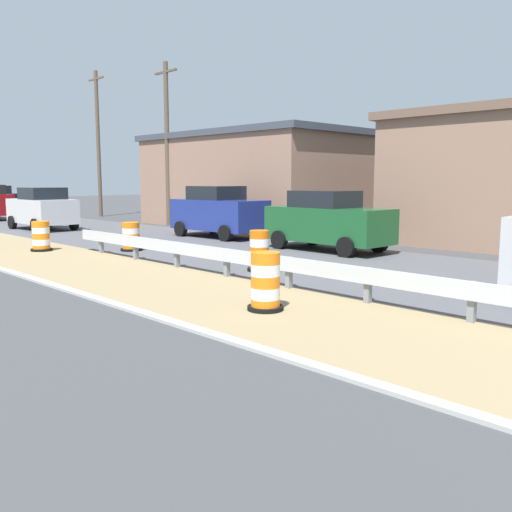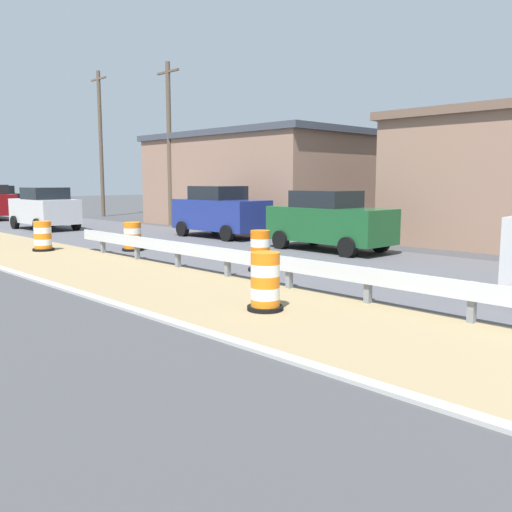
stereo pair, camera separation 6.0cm
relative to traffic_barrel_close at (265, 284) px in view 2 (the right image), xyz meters
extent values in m
cube|color=slate|center=(1.85, -3.04, -0.14)|extent=(0.12, 0.12, 0.70)
cube|color=slate|center=(1.85, -0.97, -0.14)|extent=(0.12, 0.12, 0.70)
cube|color=slate|center=(1.85, 1.10, -0.14)|extent=(0.12, 0.12, 0.70)
cube|color=slate|center=(1.85, 3.17, -0.14)|extent=(0.12, 0.12, 0.70)
cube|color=slate|center=(1.85, 5.24, -0.14)|extent=(0.12, 0.12, 0.70)
cube|color=slate|center=(1.85, 7.31, -0.14)|extent=(0.12, 0.12, 0.70)
cube|color=slate|center=(1.85, 9.39, -0.14)|extent=(0.12, 0.12, 0.70)
cylinder|color=orange|center=(0.00, 0.00, -0.38)|extent=(0.53, 0.53, 0.22)
cylinder|color=white|center=(0.00, 0.00, -0.16)|extent=(0.53, 0.53, 0.22)
cylinder|color=orange|center=(0.00, 0.00, 0.05)|extent=(0.53, 0.53, 0.22)
cylinder|color=white|center=(0.00, 0.00, 0.27)|extent=(0.53, 0.53, 0.22)
cylinder|color=orange|center=(0.00, 0.00, 0.48)|extent=(0.53, 0.53, 0.22)
cylinder|color=black|center=(0.00, 0.00, -0.45)|extent=(0.67, 0.67, 0.08)
cylinder|color=orange|center=(3.02, 3.21, -0.38)|extent=(0.51, 0.51, 0.21)
cylinder|color=white|center=(3.02, 3.21, -0.16)|extent=(0.51, 0.51, 0.21)
cylinder|color=orange|center=(3.02, 3.21, 0.05)|extent=(0.51, 0.51, 0.21)
cylinder|color=white|center=(3.02, 3.21, 0.26)|extent=(0.51, 0.51, 0.21)
cylinder|color=orange|center=(3.02, 3.21, 0.48)|extent=(0.51, 0.51, 0.21)
cylinder|color=black|center=(3.02, 3.21, -0.45)|extent=(0.64, 0.64, 0.08)
cylinder|color=orange|center=(2.86, 9.20, -0.39)|extent=(0.58, 0.58, 0.19)
cylinder|color=white|center=(2.86, 9.20, -0.20)|extent=(0.58, 0.58, 0.19)
cylinder|color=orange|center=(2.86, 9.20, 0.00)|extent=(0.58, 0.58, 0.19)
cylinder|color=white|center=(2.86, 9.20, 0.19)|extent=(0.58, 0.58, 0.19)
cylinder|color=orange|center=(2.86, 9.20, 0.38)|extent=(0.58, 0.58, 0.19)
cylinder|color=black|center=(2.86, 9.20, -0.45)|extent=(0.72, 0.72, 0.08)
cylinder|color=orange|center=(0.67, 11.28, -0.39)|extent=(0.57, 0.57, 0.20)
cylinder|color=white|center=(0.67, 11.28, -0.19)|extent=(0.57, 0.57, 0.20)
cylinder|color=orange|center=(0.67, 11.28, 0.01)|extent=(0.57, 0.57, 0.20)
cylinder|color=white|center=(0.67, 11.28, 0.21)|extent=(0.57, 0.57, 0.20)
cylinder|color=orange|center=(0.67, 11.28, 0.41)|extent=(0.57, 0.57, 0.20)
cylinder|color=black|center=(0.67, 11.28, -0.45)|extent=(0.71, 0.71, 0.08)
cylinder|color=black|center=(5.42, 26.62, -0.17)|extent=(0.23, 0.64, 0.64)
cube|color=navy|center=(7.90, 10.53, 0.46)|extent=(1.98, 4.27, 1.24)
cube|color=black|center=(7.90, 10.70, 1.36)|extent=(1.73, 1.99, 0.56)
cylinder|color=black|center=(8.87, 9.16, -0.17)|extent=(0.24, 0.65, 0.64)
cylinder|color=black|center=(7.01, 9.11, -0.17)|extent=(0.24, 0.65, 0.64)
cylinder|color=black|center=(8.79, 11.95, -0.17)|extent=(0.24, 0.65, 0.64)
cylinder|color=black|center=(6.93, 11.90, -0.17)|extent=(0.24, 0.65, 0.64)
cube|color=silver|center=(4.14, 19.20, 0.40)|extent=(1.88, 4.05, 1.14)
cube|color=black|center=(4.14, 19.04, 1.25)|extent=(1.68, 1.87, 0.56)
cylinder|color=black|center=(3.21, 20.53, -0.17)|extent=(0.22, 0.64, 0.64)
cylinder|color=black|center=(5.06, 20.54, -0.17)|extent=(0.22, 0.64, 0.64)
cylinder|color=black|center=(3.22, 17.86, -0.17)|extent=(0.22, 0.64, 0.64)
cylinder|color=black|center=(5.08, 17.87, -0.17)|extent=(0.22, 0.64, 0.64)
cylinder|color=black|center=(8.84, 34.43, -0.17)|extent=(0.23, 0.64, 0.64)
cylinder|color=black|center=(8.79, 37.49, -0.17)|extent=(0.23, 0.64, 0.64)
cube|color=#195128|center=(7.65, 4.58, 0.40)|extent=(1.84, 4.44, 1.14)
cube|color=black|center=(7.65, 4.76, 1.25)|extent=(1.61, 2.06, 0.56)
cylinder|color=black|center=(8.48, 3.11, -0.17)|extent=(0.24, 0.65, 0.64)
cylinder|color=black|center=(6.74, 3.15, -0.17)|extent=(0.24, 0.65, 0.64)
cylinder|color=black|center=(8.55, 6.01, -0.17)|extent=(0.24, 0.65, 0.64)
cylinder|color=black|center=(6.81, 6.05, -0.17)|extent=(0.24, 0.65, 0.64)
cube|color=#93705B|center=(13.03, 13.99, 1.75)|extent=(6.17, 11.29, 4.47)
cube|color=#3D424C|center=(13.03, 13.99, 4.14)|extent=(6.42, 11.74, 0.30)
cylinder|color=brown|center=(9.93, 16.97, 3.67)|extent=(0.24, 0.24, 8.32)
cube|color=brown|center=(9.93, 16.97, 7.33)|extent=(0.12, 1.80, 0.10)
cylinder|color=brown|center=(10.94, 25.97, 4.13)|extent=(0.24, 0.24, 9.23)
cube|color=brown|center=(10.94, 25.97, 8.24)|extent=(0.12, 1.80, 0.10)
camera|label=1|loc=(-7.05, -6.96, 1.89)|focal=38.68mm
camera|label=2|loc=(-7.01, -7.00, 1.89)|focal=38.68mm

